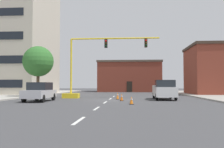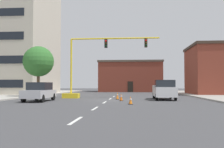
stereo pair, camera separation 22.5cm
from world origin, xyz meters
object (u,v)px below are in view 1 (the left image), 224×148
object	(u,v)px
traffic_signal_gantry	(84,77)
tree_left_near	(38,62)
traffic_cone_roadside_b	(122,97)
traffic_cone_roadside_a	(118,96)
traffic_cone_roadside_c	(131,100)
pickup_truck_white	(164,90)
sedan_silver_near_left	(40,92)

from	to	relation	value
traffic_signal_gantry	tree_left_near	size ratio (longest dim) A/B	1.75
tree_left_near	traffic_cone_roadside_b	distance (m)	12.50
traffic_cone_roadside_a	traffic_cone_roadside_c	xyz separation A→B (m)	(1.40, -6.48, -0.06)
traffic_signal_gantry	pickup_truck_white	distance (m)	9.00
traffic_signal_gantry	traffic_cone_roadside_b	size ratio (longest dim) A/B	15.62
tree_left_near	sedan_silver_near_left	xyz separation A→B (m)	(2.85, -7.05, -3.44)
tree_left_near	pickup_truck_white	bearing A→B (deg)	-13.05
tree_left_near	traffic_cone_roadside_a	world-z (taller)	tree_left_near
traffic_cone_roadside_c	traffic_cone_roadside_a	bearing A→B (deg)	102.23
pickup_truck_white	sedan_silver_near_left	world-z (taller)	pickup_truck_white
pickup_truck_white	traffic_signal_gantry	bearing A→B (deg)	167.53
pickup_truck_white	traffic_cone_roadside_c	xyz separation A→B (m)	(-3.37, -6.59, -0.67)
sedan_silver_near_left	traffic_cone_roadside_a	world-z (taller)	sedan_silver_near_left
traffic_signal_gantry	traffic_cone_roadside_a	xyz separation A→B (m)	(3.91, -2.03, -1.99)
sedan_silver_near_left	traffic_cone_roadside_b	distance (m)	7.58
traffic_signal_gantry	sedan_silver_near_left	world-z (taller)	traffic_signal_gantry
traffic_cone_roadside_a	pickup_truck_white	bearing A→B (deg)	1.36
tree_left_near	pickup_truck_white	distance (m)	15.35
traffic_signal_gantry	traffic_cone_roadside_c	xyz separation A→B (m)	(5.32, -8.51, -2.04)
traffic_signal_gantry	traffic_cone_roadside_a	bearing A→B (deg)	-27.47
tree_left_near	traffic_cone_roadside_a	bearing A→B (deg)	-19.60
traffic_cone_roadside_c	traffic_cone_roadside_b	bearing A→B (deg)	102.45
sedan_silver_near_left	traffic_cone_roadside_a	xyz separation A→B (m)	(6.97, 3.56, -0.52)
traffic_signal_gantry	traffic_cone_roadside_b	bearing A→B (deg)	-44.83
traffic_signal_gantry	traffic_cone_roadside_c	distance (m)	10.24
pickup_truck_white	traffic_cone_roadside_c	world-z (taller)	pickup_truck_white
tree_left_near	traffic_cone_roadside_c	bearing A→B (deg)	-41.63
sedan_silver_near_left	traffic_cone_roadside_c	world-z (taller)	sedan_silver_near_left
traffic_cone_roadside_b	pickup_truck_white	bearing A→B (deg)	29.84
traffic_signal_gantry	pickup_truck_white	xyz separation A→B (m)	(8.69, -1.92, -1.38)
pickup_truck_white	traffic_cone_roadside_b	size ratio (longest dim) A/B	7.81
traffic_cone_roadside_a	traffic_cone_roadside_b	bearing A→B (deg)	-78.17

